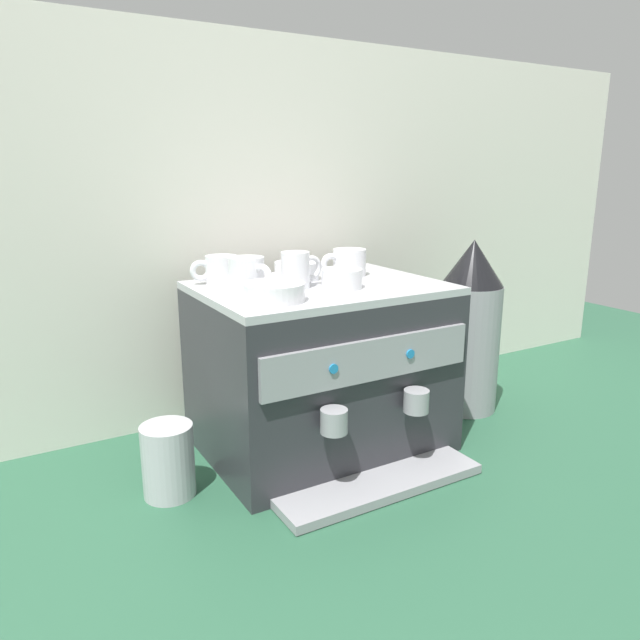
# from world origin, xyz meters

# --- Properties ---
(ground_plane) EXTENTS (4.00, 4.00, 0.00)m
(ground_plane) POSITION_xyz_m (0.00, 0.00, 0.00)
(ground_plane) COLOR #28563D
(tiled_backsplash_wall) EXTENTS (2.80, 0.03, 1.00)m
(tiled_backsplash_wall) POSITION_xyz_m (0.00, 0.31, 0.50)
(tiled_backsplash_wall) COLOR silver
(tiled_backsplash_wall) RESTS_ON ground_plane
(espresso_machine) EXTENTS (0.56, 0.52, 0.40)m
(espresso_machine) POSITION_xyz_m (0.00, -0.01, 0.20)
(espresso_machine) COLOR #2D2D33
(espresso_machine) RESTS_ON ground_plane
(ceramic_cup_0) EXTENTS (0.11, 0.07, 0.07)m
(ceramic_cup_0) POSITION_xyz_m (-0.20, 0.13, 0.44)
(ceramic_cup_0) COLOR white
(ceramic_cup_0) RESTS_ON espresso_machine
(ceramic_cup_1) EXTENTS (0.12, 0.08, 0.07)m
(ceramic_cup_1) POSITION_xyz_m (0.12, 0.06, 0.44)
(ceramic_cup_1) COLOR white
(ceramic_cup_1) RESTS_ON espresso_machine
(ceramic_cup_2) EXTENTS (0.11, 0.06, 0.08)m
(ceramic_cup_2) POSITION_xyz_m (-0.06, -0.01, 0.45)
(ceramic_cup_2) COLOR white
(ceramic_cup_2) RESTS_ON espresso_machine
(ceramic_cup_3) EXTENTS (0.08, 0.12, 0.08)m
(ceramic_cup_3) POSITION_xyz_m (-0.18, 0.01, 0.44)
(ceramic_cup_3) COLOR white
(ceramic_cup_3) RESTS_ON espresso_machine
(ceramic_bowl_0) EXTENTS (0.13, 0.13, 0.04)m
(ceramic_bowl_0) POSITION_xyz_m (-0.17, -0.11, 0.42)
(ceramic_bowl_0) COLOR white
(ceramic_bowl_0) RESTS_ON espresso_machine
(ceramic_bowl_1) EXTENTS (0.11, 0.11, 0.04)m
(ceramic_bowl_1) POSITION_xyz_m (-0.02, 0.08, 0.43)
(ceramic_bowl_1) COLOR white
(ceramic_bowl_1) RESTS_ON espresso_machine
(ceramic_bowl_2) EXTENTS (0.09, 0.09, 0.04)m
(ceramic_bowl_2) POSITION_xyz_m (0.02, -0.06, 0.43)
(ceramic_bowl_2) COLOR white
(ceramic_bowl_2) RESTS_ON espresso_machine
(coffee_grinder) EXTENTS (0.17, 0.17, 0.48)m
(coffee_grinder) POSITION_xyz_m (0.47, -0.01, 0.24)
(coffee_grinder) COLOR #939399
(coffee_grinder) RESTS_ON ground_plane
(milk_pitcher) EXTENTS (0.11, 0.11, 0.16)m
(milk_pitcher) POSITION_xyz_m (-0.39, -0.05, 0.08)
(milk_pitcher) COLOR #B7B7BC
(milk_pitcher) RESTS_ON ground_plane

